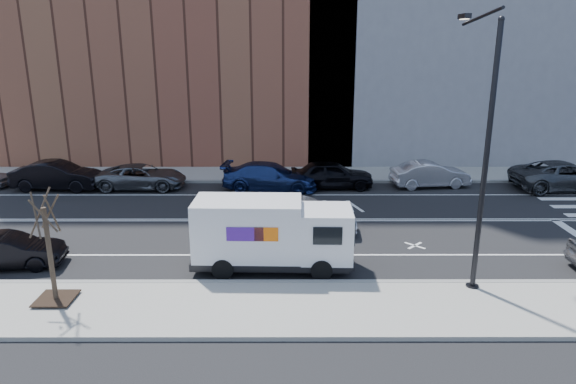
{
  "coord_description": "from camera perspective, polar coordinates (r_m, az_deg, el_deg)",
  "views": [
    {
      "loc": [
        0.58,
        -23.56,
        8.24
      ],
      "look_at": [
        0.62,
        0.07,
        1.4
      ],
      "focal_mm": 32.0,
      "sensor_mm": 36.0,
      "label": 1
    }
  ],
  "objects": [
    {
      "name": "ground",
      "position": [
        24.97,
        -1.41,
        -3.13
      ],
      "size": [
        120.0,
        120.0,
        0.0
      ],
      "primitive_type": "plane",
      "color": "black",
      "rests_on": "ground"
    },
    {
      "name": "sidewalk_near",
      "position": [
        16.88,
        -2.1,
        -12.79
      ],
      "size": [
        44.0,
        3.6,
        0.15
      ],
      "primitive_type": "cube",
      "color": "gray",
      "rests_on": "ground"
    },
    {
      "name": "sidewalk_far",
      "position": [
        33.38,
        -1.08,
        1.98
      ],
      "size": [
        44.0,
        3.6,
        0.15
      ],
      "primitive_type": "cube",
      "color": "gray",
      "rests_on": "ground"
    },
    {
      "name": "curb_near",
      "position": [
        18.47,
        -1.91,
        -10.06
      ],
      "size": [
        44.0,
        0.25,
        0.17
      ],
      "primitive_type": "cube",
      "color": "gray",
      "rests_on": "ground"
    },
    {
      "name": "curb_far",
      "position": [
        31.64,
        -1.13,
        1.2
      ],
      "size": [
        44.0,
        0.25,
        0.17
      ],
      "primitive_type": "cube",
      "color": "gray",
      "rests_on": "ground"
    },
    {
      "name": "road_markings",
      "position": [
        24.97,
        -1.41,
        -3.12
      ],
      "size": [
        40.0,
        8.6,
        0.01
      ],
      "primitive_type": null,
      "color": "white",
      "rests_on": "ground"
    },
    {
      "name": "bldg_brick",
      "position": [
        40.19,
        -13.19,
        19.68
      ],
      "size": [
        26.0,
        10.0,
        22.0
      ],
      "primitive_type": "cube",
      "color": "brown",
      "rests_on": "ground"
    },
    {
      "name": "streetlight",
      "position": [
        18.12,
        20.75,
        5.05
      ],
      "size": [
        0.44,
        4.02,
        9.34
      ],
      "color": "black",
      "rests_on": "ground"
    },
    {
      "name": "street_tree",
      "position": [
        18.26,
        -24.82,
        -7.26
      ],
      "size": [
        1.2,
        1.2,
        3.75
      ],
      "color": "black",
      "rests_on": "ground"
    },
    {
      "name": "fedex_van",
      "position": [
        19.22,
        -1.89,
        -4.61
      ],
      "size": [
        6.02,
        2.25,
        2.73
      ],
      "rotation": [
        0.0,
        0.0,
        -0.03
      ],
      "color": "black",
      "rests_on": "ground"
    },
    {
      "name": "far_parked_b",
      "position": [
        32.89,
        -24.27,
        1.68
      ],
      "size": [
        5.11,
        1.95,
        1.66
      ],
      "primitive_type": "imported",
      "rotation": [
        0.0,
        0.0,
        1.53
      ],
      "color": "black",
      "rests_on": "ground"
    },
    {
      "name": "far_parked_c",
      "position": [
        31.44,
        -15.93,
        1.65
      ],
      "size": [
        5.13,
        2.37,
        1.42
      ],
      "primitive_type": "imported",
      "rotation": [
        0.0,
        0.0,
        1.57
      ],
      "color": "#56595F",
      "rests_on": "ground"
    },
    {
      "name": "far_parked_d",
      "position": [
        29.86,
        -1.99,
        1.71
      ],
      "size": [
        5.78,
        2.94,
        1.61
      ],
      "primitive_type": "imported",
      "rotation": [
        0.0,
        0.0,
        1.44
      ],
      "color": "navy",
      "rests_on": "ground"
    },
    {
      "name": "far_parked_e",
      "position": [
        30.37,
        4.87,
        1.96
      ],
      "size": [
        4.95,
        2.17,
        1.66
      ],
      "primitive_type": "imported",
      "rotation": [
        0.0,
        0.0,
        1.61
      ],
      "color": "black",
      "rests_on": "ground"
    },
    {
      "name": "far_parked_f",
      "position": [
        31.71,
        15.51,
        1.9
      ],
      "size": [
        4.77,
        2.2,
        1.52
      ],
      "primitive_type": "imported",
      "rotation": [
        0.0,
        0.0,
        1.7
      ],
      "color": "#B1B1B6",
      "rests_on": "ground"
    },
    {
      "name": "far_parked_g",
      "position": [
        34.01,
        28.41,
        1.6
      ],
      "size": [
        6.15,
        3.06,
        1.67
      ],
      "primitive_type": "imported",
      "rotation": [
        0.0,
        0.0,
        1.62
      ],
      "color": "#424448",
      "rests_on": "ground"
    },
    {
      "name": "driving_sedan",
      "position": [
        23.15,
        1.87,
        -2.71
      ],
      "size": [
        4.71,
        1.87,
        1.53
      ],
      "primitive_type": "imported",
      "rotation": [
        0.0,
        0.0,
        1.52
      ],
      "color": "#ACACB1",
      "rests_on": "ground"
    },
    {
      "name": "near_parked_rear_a",
      "position": [
        22.32,
        -28.67,
        -5.78
      ],
      "size": [
        4.18,
        1.94,
        1.33
      ],
      "primitive_type": "imported",
      "rotation": [
        0.0,
        0.0,
        1.71
      ],
      "color": "black",
      "rests_on": "ground"
    }
  ]
}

